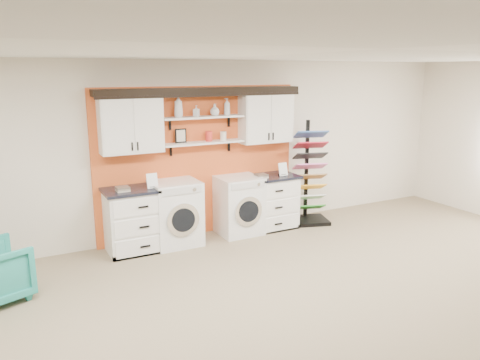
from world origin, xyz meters
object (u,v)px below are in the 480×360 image
sample_rack (309,191)px  washer (175,213)px  base_cabinet_left (138,219)px  base_cabinet_right (269,202)px  dryer (239,205)px

sample_rack → washer: bearing=-164.0°
base_cabinet_left → base_cabinet_right: (2.26, 0.00, -0.02)m
washer → base_cabinet_left: bearing=179.7°
base_cabinet_left → base_cabinet_right: bearing=0.0°
sample_rack → dryer: bearing=-165.0°
base_cabinet_left → dryer: bearing=-0.1°
base_cabinet_right → dryer: bearing=-179.7°
base_cabinet_left → dryer: (1.68, -0.00, -0.00)m
dryer → sample_rack: size_ratio=0.53×
dryer → sample_rack: bearing=-2.1°
base_cabinet_right → dryer: dryer is taller
base_cabinet_right → sample_rack: sample_rack is taller
base_cabinet_left → washer: bearing=-0.3°
base_cabinet_left → base_cabinet_right: 2.26m
base_cabinet_left → washer: (0.58, -0.00, 0.02)m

